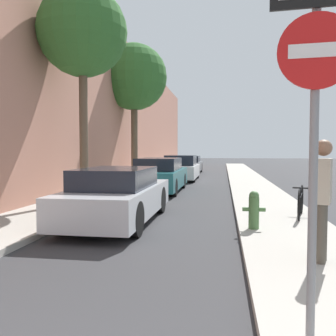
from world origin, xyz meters
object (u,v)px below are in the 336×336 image
Objects in this scene: parked_car_silver at (118,196)px; parked_car_teal at (160,175)px; street_tree_near at (83,33)px; fire_hydrant at (254,209)px; bicycle at (301,201)px; street_tree_far at (134,78)px; parked_car_white at (181,168)px; traffic_sign_post at (315,107)px; pedestrian at (323,192)px; parked_car_grey at (189,165)px.

parked_car_teal is at bearing 91.16° from parked_car_silver.
street_tree_near is at bearing 127.37° from parked_car_silver.
fire_hydrant is (4.84, -3.08, -4.72)m from street_tree_near.
fire_hydrant is at bearing -65.50° from parked_car_teal.
street_tree_near is at bearing 179.81° from bicycle.
parked_car_teal is 0.65× the size of street_tree_far.
bicycle is at bearing -69.70° from parked_car_white.
street_tree_near is 0.90× the size of street_tree_far.
street_tree_far reaches higher than traffic_sign_post.
street_tree_far is (-2.27, 10.49, 4.91)m from parked_car_silver.
parked_car_teal is 2.75× the size of bicycle.
pedestrian is 1.01× the size of bicycle.
street_tree_near is (-1.65, -3.91, 4.56)m from parked_car_teal.
parked_car_grey is at bearing 83.71° from street_tree_near.
parked_car_grey is at bearing 99.43° from fire_hydrant.
bicycle is at bearing 12.84° from pedestrian.
parked_car_teal is 1.62× the size of traffic_sign_post.
fire_hydrant is 0.44× the size of pedestrian.
parked_car_silver is 0.99× the size of parked_car_white.
pedestrian is at bearing -82.35° from bicycle.
pedestrian reaches higher than parked_car_teal.
street_tree_near is 7.85m from bicycle.
traffic_sign_post is 1.68× the size of pedestrian.
parked_car_teal is 0.72× the size of street_tree_near.
pedestrian reaches higher than parked_car_silver.
parked_car_silver is at bearing 74.05° from pedestrian.
street_tree_far is at bearing -106.46° from parked_car_grey.
bicycle is (0.43, 3.49, -0.62)m from pedestrian.
fire_hydrant is at bearing -76.87° from parked_car_white.
traffic_sign_post reaches higher than parked_car_grey.
street_tree_far is 4.22× the size of bicycle.
parked_car_white is at bearing 79.17° from street_tree_near.
pedestrian reaches higher than parked_car_grey.
street_tree_far is at bearing 115.36° from fire_hydrant.
fire_hydrant is 1.90m from bicycle.
parked_car_white is at bearing 125.02° from bicycle.
street_tree_far is 2.48× the size of traffic_sign_post.
parked_car_grey is at bearing 30.49° from pedestrian.
parked_car_grey is 9.23m from street_tree_far.
parked_car_silver reaches higher than parked_car_grey.
bicycle is at bearing -51.50° from parked_car_teal.
fire_hydrant is 4.55m from traffic_sign_post.
parked_car_white is 10.89m from street_tree_near.
pedestrian is (0.67, 2.27, -0.94)m from traffic_sign_post.
pedestrian is at bearing -42.26° from street_tree_near.
parked_car_grey is 16.42m from street_tree_near.
parked_car_silver is at bearing -89.83° from parked_car_grey.
pedestrian is 3.57m from bicycle.
street_tree_near is 9.43m from traffic_sign_post.
fire_hydrant is 0.26× the size of traffic_sign_post.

